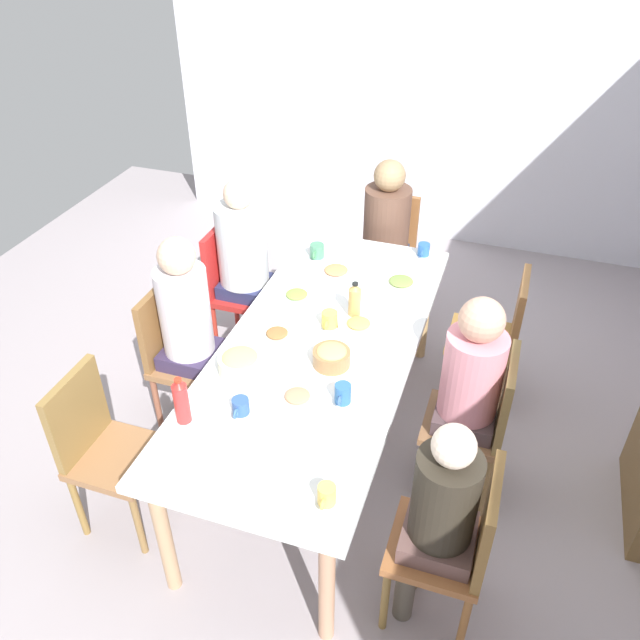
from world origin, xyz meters
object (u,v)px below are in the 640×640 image
(bowl_0, at_px, (332,356))
(person_1, at_px, (468,382))
(plate_5, at_px, (401,283))
(bowl_1, at_px, (240,363))
(person_0, at_px, (188,321))
(cup_5, at_px, (343,394))
(chair_3, at_px, (102,444))
(person_5, at_px, (244,254))
(chair_2, at_px, (457,541))
(plate_2, at_px, (336,272))
(chair_4, at_px, (387,250))
(plate_4, at_px, (277,335))
(plate_0, at_px, (297,296))
(dining_table, at_px, (320,355))
(person_2, at_px, (439,511))
(plate_3, at_px, (359,325))
(person_4, at_px, (386,227))
(cup_0, at_px, (240,406))
(chair_6, at_px, (497,332))
(cup_2, at_px, (327,495))
(bottle_1, at_px, (181,401))
(plate_1, at_px, (297,398))
(cup_1, at_px, (424,250))
(chair_0, at_px, (179,351))
(chair_1, at_px, (481,418))
(cup_4, at_px, (329,319))
(bottle_0, at_px, (355,301))
(cup_3, at_px, (317,251))
(chair_5, at_px, (234,283))

(bowl_0, bearing_deg, person_1, 102.00)
(plate_5, distance_m, bowl_1, 1.17)
(person_0, xyz_separation_m, cup_5, (0.38, 1.01, 0.08))
(chair_3, distance_m, person_5, 1.55)
(chair_2, relative_size, plate_2, 3.50)
(chair_4, relative_size, plate_2, 3.50)
(plate_4, bearing_deg, plate_0, -175.52)
(dining_table, height_order, cup_5, cup_5)
(person_2, relative_size, person_5, 0.91)
(chair_4, xyz_separation_m, plate_4, (1.55, -0.23, 0.28))
(plate_2, height_order, bowl_0, bowl_0)
(plate_3, bearing_deg, chair_3, -46.28)
(person_0, height_order, plate_2, person_0)
(chair_3, distance_m, person_4, 2.38)
(bowl_0, bearing_deg, cup_0, -31.91)
(chair_6, relative_size, cup_2, 8.26)
(person_1, xyz_separation_m, bottle_1, (0.72, -1.17, 0.16))
(plate_4, height_order, plate_5, same)
(person_2, xyz_separation_m, person_5, (-1.53, -1.54, 0.08))
(person_5, height_order, plate_1, person_5)
(chair_6, relative_size, cup_1, 8.14)
(chair_2, bearing_deg, person_2, -90.00)
(plate_5, bearing_deg, cup_1, 171.76)
(person_2, bearing_deg, cup_0, -100.03)
(chair_0, distance_m, person_1, 1.65)
(bowl_1, relative_size, cup_5, 1.92)
(plate_2, bearing_deg, person_1, 52.75)
(chair_1, bearing_deg, chair_0, -90.00)
(cup_4, bearing_deg, bowl_0, 20.36)
(chair_1, distance_m, chair_4, 1.75)
(cup_2, bearing_deg, chair_1, 151.58)
(cup_4, height_order, bottle_1, bottle_1)
(plate_3, xyz_separation_m, bottle_0, (-0.09, -0.05, 0.09))
(cup_5, xyz_separation_m, bottle_1, (0.34, -0.64, 0.07))
(plate_5, relative_size, bottle_0, 1.19)
(chair_1, xyz_separation_m, cup_3, (-0.83, -1.16, 0.31))
(bowl_0, bearing_deg, chair_5, -133.11)
(cup_5, bearing_deg, cup_1, 176.43)
(chair_5, distance_m, bowl_0, 1.36)
(dining_table, height_order, plate_4, plate_4)
(plate_5, bearing_deg, cup_0, -19.35)
(bottle_1, bearing_deg, person_0, -152.75)
(plate_5, xyz_separation_m, cup_1, (-0.39, 0.06, 0.03))
(chair_5, xyz_separation_m, plate_4, (0.78, 0.63, 0.28))
(plate_0, distance_m, plate_3, 0.44)
(chair_3, bearing_deg, person_2, 90.00)
(bottle_0, bearing_deg, plate_4, -46.80)
(person_5, distance_m, plate_2, 0.65)
(plate_5, relative_size, cup_1, 2.33)
(person_1, relative_size, cup_0, 10.65)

